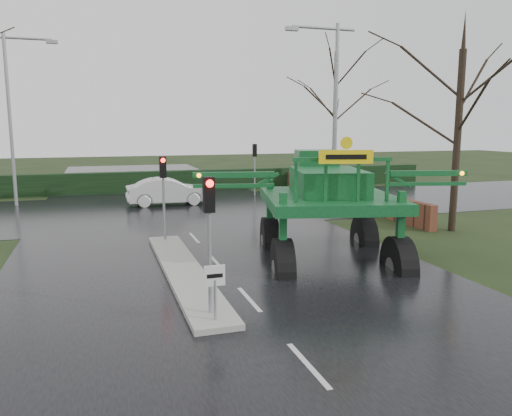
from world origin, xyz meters
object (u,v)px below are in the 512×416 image
object	(u,v)px
traffic_signal_near	(209,216)
traffic_signal_far	(255,158)
white_sedan	(169,205)
traffic_signal_mid	(163,180)
crop_sprayer	(282,192)
keep_left_sign	(215,284)
street_light_left_far	(14,104)
street_light_right	(331,102)

from	to	relation	value
traffic_signal_near	traffic_signal_far	distance (m)	22.42
traffic_signal_near	white_sedan	bearing A→B (deg)	85.27
traffic_signal_mid	traffic_signal_near	bearing A→B (deg)	-90.00
traffic_signal_mid	traffic_signal_far	xyz separation A→B (m)	(7.80, 12.52, 0.00)
traffic_signal_mid	white_sedan	world-z (taller)	traffic_signal_mid
crop_sprayer	white_sedan	xyz separation A→B (m)	(-1.67, 14.97, -2.59)
keep_left_sign	traffic_signal_mid	world-z (taller)	traffic_signal_mid
keep_left_sign	street_light_left_far	world-z (taller)	street_light_left_far
keep_left_sign	traffic_signal_far	xyz separation A→B (m)	(7.80, 21.51, 1.53)
street_light_right	traffic_signal_mid	bearing A→B (deg)	-154.60
street_light_right	white_sedan	xyz separation A→B (m)	(-7.96, 5.51, -5.99)
keep_left_sign	traffic_signal_far	distance (m)	22.93
keep_left_sign	street_light_left_far	bearing A→B (deg)	107.78
traffic_signal_far	street_light_left_far	xyz separation A→B (m)	(-14.69, -0.01, 3.40)
traffic_signal_mid	traffic_signal_far	world-z (taller)	same
white_sedan	traffic_signal_mid	bearing A→B (deg)	171.45
white_sedan	street_light_left_far	bearing A→B (deg)	73.68
traffic_signal_mid	street_light_right	world-z (taller)	street_light_right
traffic_signal_near	crop_sprayer	size ratio (longest dim) A/B	0.37
keep_left_sign	white_sedan	bearing A→B (deg)	85.39
traffic_signal_near	street_light_right	distance (m)	16.46
traffic_signal_near	street_light_right	xyz separation A→B (m)	(9.49, 13.01, 3.40)
keep_left_sign	crop_sprayer	world-z (taller)	crop_sprayer
street_light_right	street_light_left_far	xyz separation A→B (m)	(-16.39, 8.00, 0.00)
traffic_signal_far	white_sedan	size ratio (longest dim) A/B	0.71
keep_left_sign	street_light_left_far	size ratio (longest dim) A/B	0.14
traffic_signal_near	traffic_signal_mid	world-z (taller)	same
street_light_right	white_sedan	world-z (taller)	street_light_right
traffic_signal_far	street_light_right	world-z (taller)	street_light_right
street_light_left_far	crop_sprayer	bearing A→B (deg)	-59.96
traffic_signal_far	white_sedan	world-z (taller)	traffic_signal_far
street_light_left_far	traffic_signal_far	bearing A→B (deg)	0.03
traffic_signal_mid	traffic_signal_far	distance (m)	14.75
keep_left_sign	traffic_signal_near	xyz separation A→B (m)	(0.00, 0.49, 1.53)
white_sedan	keep_left_sign	bearing A→B (deg)	175.54
traffic_signal_mid	crop_sprayer	world-z (taller)	crop_sprayer
traffic_signal_near	keep_left_sign	bearing A→B (deg)	-90.00
traffic_signal_mid	traffic_signal_far	bearing A→B (deg)	58.07
street_light_left_far	crop_sprayer	xyz separation A→B (m)	(10.10, -17.46, -3.40)
traffic_signal_far	white_sedan	bearing A→B (deg)	21.75
street_light_right	white_sedan	distance (m)	11.38
traffic_signal_near	white_sedan	size ratio (longest dim) A/B	0.71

